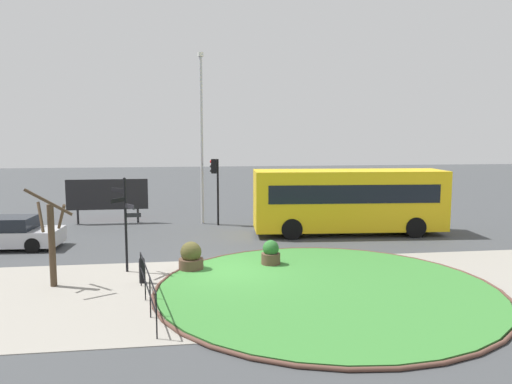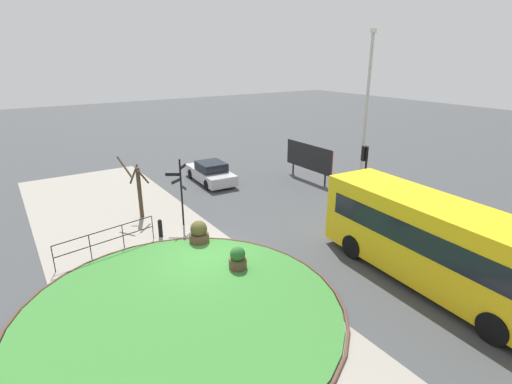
# 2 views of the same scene
# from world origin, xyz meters

# --- Properties ---
(ground) EXTENTS (120.00, 120.00, 0.00)m
(ground) POSITION_xyz_m (0.00, 0.00, 0.00)
(ground) COLOR #3D3F42
(sidewalk_paving) EXTENTS (32.00, 7.64, 0.02)m
(sidewalk_paving) POSITION_xyz_m (0.00, -2.18, 0.01)
(sidewalk_paving) COLOR gray
(sidewalk_paving) RESTS_ON ground
(grass_island) EXTENTS (10.67, 10.67, 0.10)m
(grass_island) POSITION_xyz_m (2.97, -2.47, 0.05)
(grass_island) COLOR #387A33
(grass_island) RESTS_ON ground
(grass_kerb_ring) EXTENTS (10.98, 10.98, 0.11)m
(grass_kerb_ring) POSITION_xyz_m (2.97, -2.47, 0.06)
(grass_kerb_ring) COLOR brown
(grass_kerb_ring) RESTS_ON ground
(signpost_directional) EXTENTS (1.07, 1.15, 3.43)m
(signpost_directional) POSITION_xyz_m (-3.59, 0.44, 2.00)
(signpost_directional) COLOR black
(signpost_directional) RESTS_ON ground
(bollard_foreground) EXTENTS (0.20, 0.20, 0.89)m
(bollard_foreground) POSITION_xyz_m (-2.92, -0.97, 0.46)
(bollard_foreground) COLOR black
(bollard_foreground) RESTS_ON ground
(railing_grass_edge) EXTENTS (0.81, 4.30, 1.15)m
(railing_grass_edge) POSITION_xyz_m (-2.53, -3.47, 0.75)
(railing_grass_edge) COLOR black
(railing_grass_edge) RESTS_ON ground
(bus_yellow) EXTENTS (9.51, 3.05, 3.19)m
(bus_yellow) POSITION_xyz_m (6.52, 5.96, 1.71)
(bus_yellow) COLOR yellow
(bus_yellow) RESTS_ON ground
(car_near_lane) EXTENTS (4.63, 2.13, 1.39)m
(car_near_lane) POSITION_xyz_m (-9.17, 4.91, 0.64)
(car_near_lane) COLOR #B7B7BC
(car_near_lane) RESTS_ON ground
(traffic_light_near) EXTENTS (0.48, 0.32, 3.63)m
(traffic_light_near) POSITION_xyz_m (0.08, 9.26, 2.67)
(traffic_light_near) COLOR black
(traffic_light_near) RESTS_ON ground
(lamppost_tall) EXTENTS (0.32, 0.32, 9.34)m
(lamppost_tall) POSITION_xyz_m (-0.62, 9.82, 4.96)
(lamppost_tall) COLOR #B7B7BC
(lamppost_tall) RESTS_ON ground
(billboard_left) EXTENTS (4.44, 0.19, 2.48)m
(billboard_left) POSITION_xyz_m (-5.86, 10.63, 1.60)
(billboard_left) COLOR black
(billboard_left) RESTS_ON ground
(planter_near_signpost) EXTENTS (0.71, 0.71, 1.01)m
(planter_near_signpost) POSITION_xyz_m (1.67, 0.50, 0.46)
(planter_near_signpost) COLOR brown
(planter_near_signpost) RESTS_ON ground
(planter_kerbside) EXTENTS (0.89, 0.89, 1.09)m
(planter_kerbside) POSITION_xyz_m (-1.30, 0.24, 0.49)
(planter_kerbside) COLOR brown
(planter_kerbside) RESTS_ON ground
(street_tree_bare) EXTENTS (1.36, 1.36, 3.32)m
(street_tree_bare) POSITION_xyz_m (-5.73, -1.00, 1.61)
(street_tree_bare) COLOR #423323
(street_tree_bare) RESTS_ON ground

